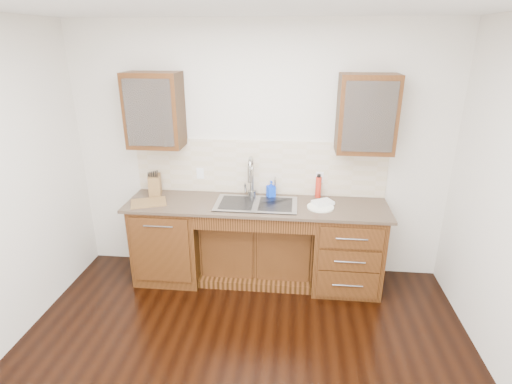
# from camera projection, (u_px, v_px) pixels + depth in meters

# --- Properties ---
(wall_back) EXTENTS (4.00, 0.10, 2.70)m
(wall_back) POSITION_uv_depth(u_px,v_px,m) (260.00, 153.00, 4.31)
(wall_back) COLOR silver
(wall_back) RESTS_ON ground
(base_cabinet_left) EXTENTS (0.70, 0.62, 0.88)m
(base_cabinet_left) POSITION_uv_depth(u_px,v_px,m) (171.00, 239.00, 4.39)
(base_cabinet_left) COLOR #593014
(base_cabinet_left) RESTS_ON ground
(base_cabinet_center) EXTENTS (1.20, 0.44, 0.70)m
(base_cabinet_center) POSITION_uv_depth(u_px,v_px,m) (257.00, 247.00, 4.41)
(base_cabinet_center) COLOR #593014
(base_cabinet_center) RESTS_ON ground
(base_cabinet_right) EXTENTS (0.70, 0.62, 0.88)m
(base_cabinet_right) POSITION_uv_depth(u_px,v_px,m) (346.00, 248.00, 4.20)
(base_cabinet_right) COLOR #593014
(base_cabinet_right) RESTS_ON ground
(countertop) EXTENTS (2.70, 0.65, 0.03)m
(countertop) POSITION_uv_depth(u_px,v_px,m) (256.00, 205.00, 4.12)
(countertop) COLOR #84705B
(countertop) RESTS_ON base_cabinet_left
(backsplash) EXTENTS (2.70, 0.02, 0.59)m
(backsplash) POSITION_uv_depth(u_px,v_px,m) (259.00, 167.00, 4.30)
(backsplash) COLOR beige
(backsplash) RESTS_ON wall_back
(sink) EXTENTS (0.84, 0.46, 0.19)m
(sink) POSITION_uv_depth(u_px,v_px,m) (256.00, 212.00, 4.13)
(sink) COLOR #9E9EA5
(sink) RESTS_ON countertop
(faucet) EXTENTS (0.04, 0.04, 0.40)m
(faucet) POSITION_uv_depth(u_px,v_px,m) (252.00, 179.00, 4.25)
(faucet) COLOR #999993
(faucet) RESTS_ON countertop
(filter_tap) EXTENTS (0.02, 0.02, 0.24)m
(filter_tap) POSITION_uv_depth(u_px,v_px,m) (275.00, 186.00, 4.26)
(filter_tap) COLOR #999993
(filter_tap) RESTS_ON countertop
(upper_cabinet_left) EXTENTS (0.55, 0.34, 0.75)m
(upper_cabinet_left) POSITION_uv_depth(u_px,v_px,m) (155.00, 110.00, 4.03)
(upper_cabinet_left) COLOR #593014
(upper_cabinet_left) RESTS_ON wall_back
(upper_cabinet_right) EXTENTS (0.55, 0.34, 0.75)m
(upper_cabinet_right) POSITION_uv_depth(u_px,v_px,m) (366.00, 114.00, 3.83)
(upper_cabinet_right) COLOR #593014
(upper_cabinet_right) RESTS_ON wall_back
(outlet_left) EXTENTS (0.08, 0.01, 0.12)m
(outlet_left) POSITION_uv_depth(u_px,v_px,m) (200.00, 173.00, 4.38)
(outlet_left) COLOR white
(outlet_left) RESTS_ON backsplash
(outlet_right) EXTENTS (0.08, 0.01, 0.12)m
(outlet_right) POSITION_uv_depth(u_px,v_px,m) (320.00, 177.00, 4.26)
(outlet_right) COLOR white
(outlet_right) RESTS_ON backsplash
(soap_bottle) EXTENTS (0.11, 0.11, 0.18)m
(soap_bottle) POSITION_uv_depth(u_px,v_px,m) (271.00, 189.00, 4.26)
(soap_bottle) COLOR #0A40F1
(soap_bottle) RESTS_ON countertop
(water_bottle) EXTENTS (0.06, 0.06, 0.23)m
(water_bottle) POSITION_uv_depth(u_px,v_px,m) (318.00, 187.00, 4.25)
(water_bottle) COLOR red
(water_bottle) RESTS_ON countertop
(plate) EXTENTS (0.31, 0.31, 0.02)m
(plate) POSITION_uv_depth(u_px,v_px,m) (320.00, 207.00, 4.01)
(plate) COLOR white
(plate) RESTS_ON countertop
(dish_towel) EXTENTS (0.24, 0.22, 0.03)m
(dish_towel) POSITION_uv_depth(u_px,v_px,m) (323.00, 202.00, 4.07)
(dish_towel) COLOR white
(dish_towel) RESTS_ON plate
(knife_block) EXTENTS (0.16, 0.22, 0.22)m
(knife_block) POSITION_uv_depth(u_px,v_px,m) (155.00, 185.00, 4.32)
(knife_block) COLOR brown
(knife_block) RESTS_ON countertop
(cutting_board) EXTENTS (0.42, 0.36, 0.02)m
(cutting_board) POSITION_uv_depth(u_px,v_px,m) (149.00, 203.00, 4.13)
(cutting_board) COLOR brown
(cutting_board) RESTS_ON countertop
(cup_left_a) EXTENTS (0.14, 0.14, 0.09)m
(cup_left_a) POSITION_uv_depth(u_px,v_px,m) (150.00, 116.00, 4.06)
(cup_left_a) COLOR white
(cup_left_a) RESTS_ON upper_cabinet_left
(cup_left_b) EXTENTS (0.12, 0.12, 0.10)m
(cup_left_b) POSITION_uv_depth(u_px,v_px,m) (170.00, 116.00, 4.03)
(cup_left_b) COLOR white
(cup_left_b) RESTS_ON upper_cabinet_left
(cup_right_a) EXTENTS (0.12, 0.12, 0.09)m
(cup_right_a) POSITION_uv_depth(u_px,v_px,m) (350.00, 120.00, 3.87)
(cup_right_a) COLOR silver
(cup_right_a) RESTS_ON upper_cabinet_right
(cup_right_b) EXTENTS (0.11, 0.11, 0.10)m
(cup_right_b) POSITION_uv_depth(u_px,v_px,m) (382.00, 120.00, 3.83)
(cup_right_b) COLOR white
(cup_right_b) RESTS_ON upper_cabinet_right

